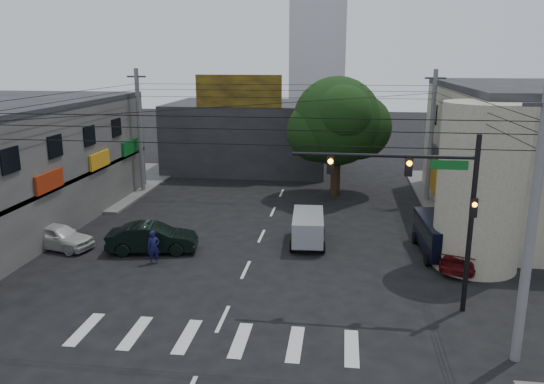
% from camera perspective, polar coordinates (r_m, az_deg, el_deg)
% --- Properties ---
extents(ground, '(160.00, 160.00, 0.00)m').
position_cam_1_polar(ground, '(24.13, -3.71, -10.17)').
color(ground, black).
rests_on(ground, ground).
extents(sidewalk_far_left, '(16.00, 16.00, 0.15)m').
position_cam_1_polar(sidewalk_far_left, '(46.50, -21.43, 1.03)').
color(sidewalk_far_left, '#514F4C').
rests_on(sidewalk_far_left, ground).
extents(sidewalk_far_right, '(16.00, 16.00, 0.15)m').
position_cam_1_polar(sidewalk_far_right, '(42.93, 25.82, -0.47)').
color(sidewalk_far_right, '#514F4C').
rests_on(sidewalk_far_right, ground).
extents(corner_column, '(4.00, 4.00, 8.00)m').
position_cam_1_polar(corner_column, '(27.01, 21.49, 0.50)').
color(corner_column, gray).
rests_on(corner_column, ground).
extents(building_far, '(14.00, 10.00, 6.00)m').
position_cam_1_polar(building_far, '(48.75, -2.42, 6.09)').
color(building_far, '#232326').
rests_on(building_far, ground).
extents(billboard, '(7.00, 0.30, 2.60)m').
position_cam_1_polar(billboard, '(43.51, -3.62, 10.77)').
color(billboard, olive).
rests_on(billboard, building_far).
extents(street_tree, '(6.40, 6.40, 8.70)m').
position_cam_1_polar(street_tree, '(38.77, 7.00, 7.55)').
color(street_tree, black).
rests_on(street_tree, ground).
extents(traffic_gantry, '(7.10, 0.35, 7.20)m').
position_cam_1_polar(traffic_gantry, '(21.41, 16.51, -0.23)').
color(traffic_gantry, black).
rests_on(traffic_gantry, ground).
extents(utility_pole_near_right, '(0.32, 0.32, 9.20)m').
position_cam_1_polar(utility_pole_near_right, '(18.84, 26.10, -3.82)').
color(utility_pole_near_right, '#59595B').
rests_on(utility_pole_near_right, ground).
extents(utility_pole_far_left, '(0.32, 0.32, 9.20)m').
position_cam_1_polar(utility_pole_far_left, '(40.73, -14.04, 6.31)').
color(utility_pole_far_left, '#59595B').
rests_on(utility_pole_far_left, ground).
extents(utility_pole_far_right, '(0.32, 0.32, 9.20)m').
position_cam_1_polar(utility_pole_far_right, '(38.37, 16.74, 5.66)').
color(utility_pole_far_right, '#59595B').
rests_on(utility_pole_far_right, ground).
extents(dark_sedan, '(3.19, 5.20, 1.53)m').
position_cam_1_polar(dark_sedan, '(28.59, -12.74, -4.85)').
color(dark_sedan, black).
rests_on(dark_sedan, ground).
extents(white_compact, '(3.36, 4.69, 1.36)m').
position_cam_1_polar(white_compact, '(30.66, -22.03, -4.44)').
color(white_compact, beige).
rests_on(white_compact, ground).
extents(maroon_sedan, '(4.52, 5.47, 1.26)m').
position_cam_1_polar(maroon_sedan, '(27.77, 19.89, -6.26)').
color(maroon_sedan, '#520B0E').
rests_on(maroon_sedan, ground).
extents(silver_minivan, '(4.09, 2.07, 1.68)m').
position_cam_1_polar(silver_minivan, '(29.09, 3.89, -4.04)').
color(silver_minivan, '#AFB3B8').
rests_on(silver_minivan, ground).
extents(navy_van, '(4.96, 2.41, 1.89)m').
position_cam_1_polar(navy_van, '(28.82, 17.54, -4.65)').
color(navy_van, black).
rests_on(navy_van, ground).
extents(traffic_officer, '(0.95, 0.91, 1.69)m').
position_cam_1_polar(traffic_officer, '(27.00, -12.62, -5.84)').
color(traffic_officer, '#12133F').
rests_on(traffic_officer, ground).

